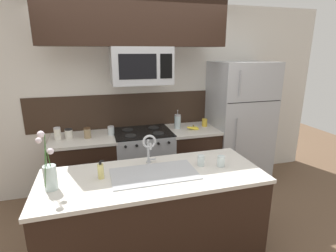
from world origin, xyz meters
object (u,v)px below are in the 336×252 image
Objects in this scene: banana_bunch at (193,128)px; storage_jar_squat at (111,131)px; stove_range at (144,163)px; microwave at (141,66)px; flower_vase at (50,175)px; refrigerator at (238,124)px; dish_soap_bottle at (101,171)px; sink_faucet at (149,145)px; storage_jar_short at (87,133)px; storage_jar_medium at (69,134)px; coffee_tin at (205,123)px; french_press at (178,121)px; spare_glass at (221,161)px; storage_jar_tall at (57,134)px; drinking_glass at (201,161)px.

storage_jar_squat is at bearing 176.13° from banana_bunch.
stove_range is 1.25× the size of microwave.
refrigerator is at bearing 28.18° from flower_vase.
stove_range is at bearing 52.78° from flower_vase.
banana_bunch is 1.73m from dish_soap_bottle.
sink_faucet is 0.88m from flower_vase.
microwave is 1.08m from storage_jar_short.
flower_vase reaches higher than storage_jar_medium.
stove_range is 8.45× the size of coffee_tin.
french_press is (0.93, 0.04, 0.04)m from storage_jar_squat.
storage_jar_squat is at bearing 125.83° from spare_glass.
microwave is 1.24m from coffee_tin.
coffee_tin is at bearing 35.11° from flower_vase.
dish_soap_bottle reaches higher than storage_jar_tall.
storage_jar_short is at bearing 131.82° from drinking_glass.
storage_jar_tall reaches higher than coffee_tin.
storage_jar_squat is (0.65, 0.01, -0.02)m from storage_jar_tall.
storage_jar_tall is (-1.06, 0.02, -0.80)m from microwave.
refrigerator reaches higher than drinking_glass.
storage_jar_medium is at bearing -179.87° from refrigerator.
spare_glass is at bearing -19.03° from sink_faucet.
microwave is at bearing -89.84° from stove_range.
sink_faucet is at bearing 161.51° from drinking_glass.
sink_faucet reaches higher than banana_bunch.
flower_vase is (-0.04, -1.30, 0.07)m from storage_jar_medium.
storage_jar_medium is 1.33m from sink_faucet.
sink_faucet is at bearing 160.97° from spare_glass.
storage_jar_tall is 1.29m from flower_vase.
flower_vase is at bearing -137.90° from french_press.
french_press is 1.32m from spare_glass.
flower_vase is at bearing -168.04° from dish_soap_bottle.
refrigerator is at bearing 6.04° from banana_bunch.
storage_jar_tall is at bearing 139.24° from drinking_glass.
french_press is (1.44, 0.05, 0.04)m from storage_jar_medium.
storage_jar_medium reaches higher than stove_range.
refrigerator is at bearing 33.73° from sink_faucet.
stove_range is 8.98× the size of drinking_glass.
sink_faucet reaches higher than french_press.
storage_jar_squat reaches higher than stove_range.
dish_soap_bottle is (-0.59, -1.20, 0.52)m from stove_range.
flower_vase is at bearing -102.09° from storage_jar_short.
french_press is 2.43× the size of coffee_tin.
storage_jar_short is 1.73m from spare_glass.
refrigerator is 2.39m from storage_jar_medium.
french_press reaches higher than coffee_tin.
sink_faucet is 0.51m from drinking_glass.
french_press reaches higher than storage_jar_medium.
coffee_tin is (0.22, 0.11, 0.03)m from banana_bunch.
storage_jar_squat is 1.10m from sink_faucet.
coffee_tin is 0.23× the size of flower_vase.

